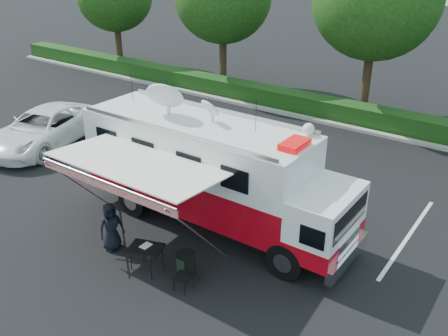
# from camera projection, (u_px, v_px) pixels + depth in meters

# --- Properties ---
(ground_plane) EXTENTS (120.00, 120.00, 0.00)m
(ground_plane) POSITION_uv_depth(u_px,v_px,m) (215.00, 224.00, 16.71)
(ground_plane) COLOR black
(ground_plane) RESTS_ON ground
(back_border) EXTENTS (60.00, 6.14, 8.87)m
(back_border) POSITION_uv_depth(u_px,v_px,m) (397.00, 22.00, 23.42)
(back_border) COLOR #9E998E
(back_border) RESTS_ON ground_plane
(stall_lines) EXTENTS (24.12, 5.50, 0.01)m
(stall_lines) POSITION_uv_depth(u_px,v_px,m) (251.00, 186.00, 19.18)
(stall_lines) COLOR silver
(stall_lines) RESTS_ON ground_plane
(command_truck) EXTENTS (9.33, 2.57, 4.48)m
(command_truck) POSITION_uv_depth(u_px,v_px,m) (213.00, 172.00, 15.93)
(command_truck) COLOR black
(command_truck) RESTS_ON ground_plane
(awning) EXTENTS (5.09, 2.63, 3.08)m
(awning) POSITION_uv_depth(u_px,v_px,m) (132.00, 168.00, 13.99)
(awning) COLOR white
(awning) RESTS_ON ground_plane
(white_suv) EXTENTS (4.22, 6.47, 1.66)m
(white_suv) POSITION_uv_depth(u_px,v_px,m) (46.00, 145.00, 22.83)
(white_suv) COLOR white
(white_suv) RESTS_ON ground_plane
(person) EXTENTS (0.73, 0.89, 1.57)m
(person) POSITION_uv_depth(u_px,v_px,m) (114.00, 248.00, 15.45)
(person) COLOR black
(person) RESTS_ON ground_plane
(folding_table) EXTENTS (1.12, 0.95, 0.82)m
(folding_table) POSITION_uv_depth(u_px,v_px,m) (146.00, 248.00, 14.13)
(folding_table) COLOR black
(folding_table) RESTS_ON ground_plane
(folding_chair) EXTENTS (0.51, 0.53, 0.97)m
(folding_chair) POSITION_uv_depth(u_px,v_px,m) (186.00, 271.00, 13.51)
(folding_chair) COLOR black
(folding_chair) RESTS_ON ground_plane
(trash_bin) EXTENTS (0.57, 0.57, 0.85)m
(trash_bin) POSITION_uv_depth(u_px,v_px,m) (186.00, 266.00, 13.93)
(trash_bin) COLOR black
(trash_bin) RESTS_ON ground_plane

